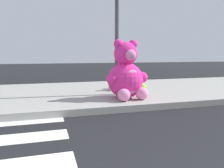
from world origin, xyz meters
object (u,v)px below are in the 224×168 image
at_px(sign_pole, 117,31).
at_px(plush_tan, 121,82).
at_px(plush_pink_large, 126,75).
at_px(plush_lime, 141,86).
at_px(plush_white, 113,84).

xyz_separation_m(sign_pole, plush_tan, (0.46, 0.96, -1.48)).
bearing_deg(plush_pink_large, sign_pole, 95.76).
distance_m(plush_lime, plush_tan, 1.10).
xyz_separation_m(plush_lime, plush_white, (-0.55, 0.80, -0.02)).
relative_size(plush_white, plush_tan, 0.89).
xyz_separation_m(sign_pole, plush_white, (0.10, 0.67, -1.51)).
distance_m(plush_pink_large, plush_lime, 0.84).
bearing_deg(sign_pole, plush_lime, -11.03).
bearing_deg(plush_pink_large, plush_lime, 37.91).
distance_m(plush_pink_large, plush_white, 1.32).
xyz_separation_m(plush_pink_large, plush_lime, (0.60, 0.46, -0.38)).
distance_m(sign_pole, plush_tan, 1.82).
height_order(plush_pink_large, plush_lime, plush_pink_large).
xyz_separation_m(plush_pink_large, plush_white, (0.04, 1.26, -0.39)).
xyz_separation_m(plush_lime, plush_tan, (-0.20, 1.09, 0.01)).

